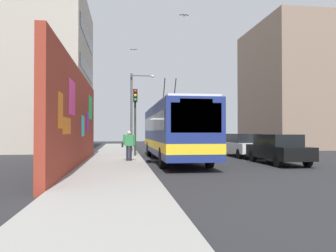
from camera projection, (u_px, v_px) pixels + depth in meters
The scene contains 13 objects.
ground_plane at pixel (142, 160), 20.06m from camera, with size 80.00×80.00×0.00m, color #232326.
sidewalk_slab at pixel (115, 159), 19.84m from camera, with size 48.00×3.20×0.15m, color gray.
graffiti_wall at pixel (78, 119), 16.23m from camera, with size 15.10×0.32×4.66m.
building_far_left at pixel (36, 74), 31.40m from camera, with size 13.09×9.35×14.28m.
building_far_right at pixel (293, 87), 35.80m from camera, with size 11.49×8.31×13.04m.
city_bus at pixel (173, 130), 19.62m from camera, with size 12.28×2.53×5.08m.
parked_car_black at pixel (278, 148), 17.70m from camera, with size 4.70×1.75×1.58m.
parked_car_white at pixel (242, 145), 22.93m from camera, with size 4.93×1.84×1.58m.
pedestrian_at_curb at pixel (129, 143), 18.03m from camera, with size 0.22×0.73×1.61m.
traffic_light at pixel (135, 111), 21.72m from camera, with size 0.49×0.28×4.37m.
street_lamp at pixel (134, 106), 26.82m from camera, with size 0.44×1.92×6.26m.
flying_pigeons at pixel (161, 23), 21.08m from camera, with size 7.72×3.29×1.41m.
curbside_puddle at pixel (153, 161), 19.22m from camera, with size 2.14×2.14×0.00m, color black.
Camera 1 is at (-20.12, 1.21, 1.72)m, focal length 35.66 mm.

